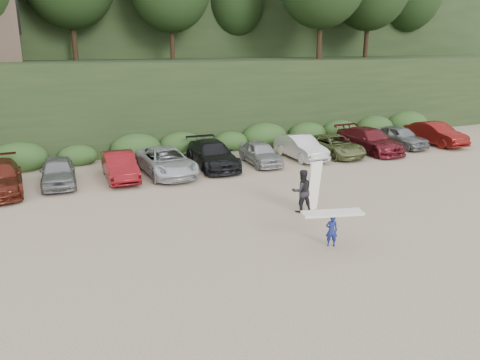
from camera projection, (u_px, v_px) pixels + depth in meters
name	position (u px, v px, depth m)	size (l,w,h in m)	color
ground	(263.00, 232.00, 18.57)	(120.00, 120.00, 0.00)	tan
hillside_backdrop	(100.00, 2.00, 46.84)	(90.00, 41.50, 28.00)	black
parked_cars	(196.00, 158.00, 27.39)	(39.45, 6.03, 1.62)	#98989C
child_surfer	(332.00, 223.00, 17.00)	(2.31, 1.18, 1.33)	navy
adult_surfer	(303.00, 191.00, 20.53)	(1.42, 0.87, 2.28)	black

